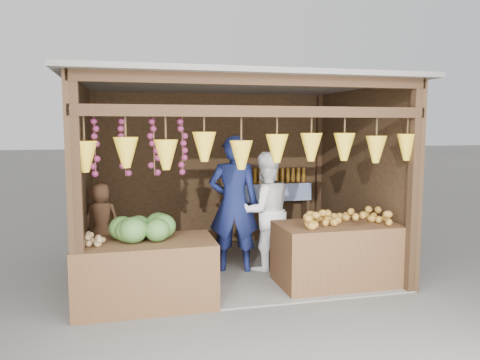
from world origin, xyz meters
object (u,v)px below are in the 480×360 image
at_px(counter_left, 146,273).
at_px(vendor_seated, 102,219).
at_px(counter_right, 337,254).
at_px(man_standing, 234,204).
at_px(woman_standing, 265,211).

height_order(counter_left, vendor_seated, vendor_seated).
distance_m(counter_right, man_standing, 1.55).
xyz_separation_m(counter_left, woman_standing, (1.72, 0.98, 0.47)).
bearing_deg(woman_standing, counter_right, 121.16).
xyz_separation_m(man_standing, woman_standing, (0.46, 0.01, -0.12)).
height_order(man_standing, woman_standing, man_standing).
distance_m(counter_left, man_standing, 1.70).
bearing_deg(man_standing, counter_right, 158.89).
relative_size(counter_left, vendor_seated, 1.60).
distance_m(counter_right, vendor_seated, 3.15).
height_order(counter_left, counter_right, counter_right).
xyz_separation_m(counter_left, man_standing, (1.26, 0.97, 0.59)).
bearing_deg(counter_right, man_standing, 144.21).
bearing_deg(woman_standing, vendor_seated, -12.60).
height_order(counter_right, man_standing, man_standing).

